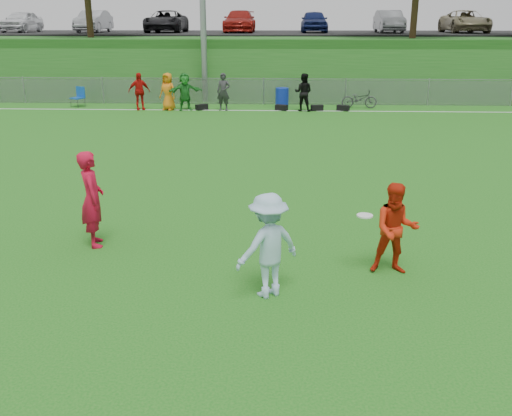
# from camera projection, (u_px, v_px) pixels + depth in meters

# --- Properties ---
(ground) EXTENTS (120.00, 120.00, 0.00)m
(ground) POSITION_uv_depth(u_px,v_px,m) (226.00, 283.00, 9.25)
(ground) COLOR #146115
(ground) RESTS_ON ground
(sideline_far) EXTENTS (60.00, 0.10, 0.01)m
(sideline_far) POSITION_uv_depth(u_px,v_px,m) (262.00, 111.00, 26.30)
(sideline_far) COLOR white
(sideline_far) RESTS_ON ground
(fence) EXTENTS (58.00, 0.06, 1.30)m
(fence) POSITION_uv_depth(u_px,v_px,m) (264.00, 91.00, 27.99)
(fence) COLOR gray
(fence) RESTS_ON ground
(berm) EXTENTS (120.00, 18.00, 3.00)m
(berm) POSITION_uv_depth(u_px,v_px,m) (269.00, 58.00, 38.13)
(berm) COLOR #1A5217
(berm) RESTS_ON ground
(parking_lot) EXTENTS (120.00, 12.00, 0.10)m
(parking_lot) POSITION_uv_depth(u_px,v_px,m) (270.00, 33.00, 39.53)
(parking_lot) COLOR black
(parking_lot) RESTS_ON berm
(car_row) EXTENTS (32.04, 5.18, 1.44)m
(car_row) POSITION_uv_depth(u_px,v_px,m) (252.00, 21.00, 38.39)
(car_row) COLOR white
(car_row) RESTS_ON parking_lot
(spectator_row) EXTENTS (8.58, 1.06, 1.69)m
(spectator_row) POSITION_uv_depth(u_px,v_px,m) (204.00, 92.00, 26.14)
(spectator_row) COLOR red
(spectator_row) RESTS_ON ground
(gear_bags) EXTENTS (7.15, 0.56, 0.26)m
(gear_bags) POSITION_uv_depth(u_px,v_px,m) (286.00, 108.00, 26.31)
(gear_bags) COLOR black
(gear_bags) RESTS_ON ground
(player_red_left) EXTENTS (0.64, 0.77, 1.81)m
(player_red_left) POSITION_uv_depth(u_px,v_px,m) (92.00, 199.00, 10.54)
(player_red_left) COLOR red
(player_red_left) RESTS_ON ground
(player_red_center) EXTENTS (0.78, 0.62, 1.56)m
(player_red_center) POSITION_uv_depth(u_px,v_px,m) (396.00, 229.00, 9.41)
(player_red_center) COLOR red
(player_red_center) RESTS_ON ground
(player_blue) EXTENTS (1.22, 1.10, 1.64)m
(player_blue) POSITION_uv_depth(u_px,v_px,m) (268.00, 246.00, 8.62)
(player_blue) COLOR #A4CBE4
(player_blue) RESTS_ON ground
(frisbee) EXTENTS (0.27, 0.27, 0.02)m
(frisbee) POSITION_uv_depth(u_px,v_px,m) (365.00, 216.00, 9.34)
(frisbee) COLOR white
(frisbee) RESTS_ON ground
(recycling_bin) EXTENTS (0.71, 0.71, 0.92)m
(recycling_bin) POSITION_uv_depth(u_px,v_px,m) (282.00, 98.00, 27.06)
(recycling_bin) COLOR #0E27A0
(recycling_bin) RESTS_ON ground
(camp_chair) EXTENTS (0.70, 0.70, 0.94)m
(camp_chair) POSITION_uv_depth(u_px,v_px,m) (78.00, 101.00, 27.35)
(camp_chair) COLOR #0F45A3
(camp_chair) RESTS_ON ground
(bicycle) EXTENTS (1.67, 0.66, 0.86)m
(bicycle) POSITION_uv_depth(u_px,v_px,m) (359.00, 99.00, 26.92)
(bicycle) COLOR #2E2E30
(bicycle) RESTS_ON ground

